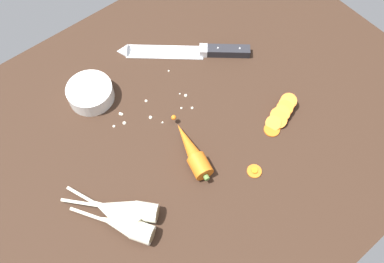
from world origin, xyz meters
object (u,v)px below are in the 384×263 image
(carrot_slice_stray_near, at_px, (254,171))
(parsnip_mid_left, at_px, (125,226))
(chefs_knife, at_px, (181,51))
(parsnip_mid_right, at_px, (125,209))
(parsnip_front, at_px, (114,213))
(prep_bowl, at_px, (90,93))
(carrot_slice_stack, at_px, (281,114))
(whole_carrot, at_px, (192,151))

(carrot_slice_stray_near, bearing_deg, parsnip_mid_left, 166.12)
(chefs_knife, xyz_separation_m, parsnip_mid_right, (-0.35, -0.26, 0.01))
(parsnip_front, height_order, carrot_slice_stray_near, parsnip_front)
(prep_bowl, bearing_deg, chefs_knife, -6.03)
(parsnip_front, bearing_deg, carrot_slice_stack, -5.79)
(parsnip_front, xyz_separation_m, prep_bowl, (0.12, 0.28, 0.00))
(whole_carrot, distance_m, carrot_slice_stray_near, 0.14)
(prep_bowl, bearing_deg, parsnip_front, -113.34)
(chefs_knife, xyz_separation_m, parsnip_front, (-0.38, -0.26, 0.01))
(prep_bowl, bearing_deg, carrot_slice_stray_near, -66.28)
(parsnip_mid_left, height_order, carrot_slice_stray_near, parsnip_mid_left)
(chefs_knife, height_order, carrot_slice_stray_near, chefs_knife)
(carrot_slice_stray_near, bearing_deg, parsnip_mid_right, 159.35)
(whole_carrot, xyz_separation_m, parsnip_mid_right, (-0.19, -0.02, -0.00))
(parsnip_mid_left, bearing_deg, prep_bowl, 69.41)
(carrot_slice_stack, relative_size, prep_bowl, 1.04)
(whole_carrot, bearing_deg, carrot_slice_stack, -13.17)
(chefs_knife, xyz_separation_m, carrot_slice_stray_near, (-0.08, -0.37, -0.00))
(whole_carrot, bearing_deg, carrot_slice_stray_near, -55.26)
(parsnip_front, bearing_deg, parsnip_mid_left, -86.91)
(chefs_knife, bearing_deg, prep_bowl, 173.97)
(parsnip_mid_left, xyz_separation_m, carrot_slice_stray_near, (0.29, -0.07, -0.02))
(chefs_knife, bearing_deg, whole_carrot, -123.58)
(chefs_knife, relative_size, parsnip_front, 1.63)
(parsnip_mid_left, bearing_deg, chefs_knife, 37.94)
(parsnip_front, xyz_separation_m, carrot_slice_stray_near, (0.30, -0.11, -0.02))
(parsnip_mid_right, bearing_deg, parsnip_mid_left, -126.25)
(chefs_knife, relative_size, whole_carrot, 1.63)
(parsnip_front, xyz_separation_m, carrot_slice_stack, (0.44, -0.04, -0.01))
(parsnip_mid_right, relative_size, prep_bowl, 1.55)
(carrot_slice_stack, distance_m, prep_bowl, 0.46)
(parsnip_mid_right, distance_m, prep_bowl, 0.31)
(chefs_knife, distance_m, whole_carrot, 0.30)
(whole_carrot, bearing_deg, parsnip_mid_right, -175.37)
(whole_carrot, xyz_separation_m, carrot_slice_stray_near, (0.08, -0.12, -0.02))
(chefs_knife, xyz_separation_m, whole_carrot, (-0.16, -0.25, 0.01))
(parsnip_mid_left, distance_m, carrot_slice_stack, 0.44)
(chefs_knife, xyz_separation_m, prep_bowl, (-0.26, 0.03, 0.01))
(whole_carrot, relative_size, carrot_slice_stray_near, 5.37)
(parsnip_mid_left, xyz_separation_m, prep_bowl, (0.12, 0.32, 0.00))
(parsnip_front, relative_size, carrot_slice_stray_near, 5.39)
(parsnip_mid_right, distance_m, carrot_slice_stray_near, 0.29)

